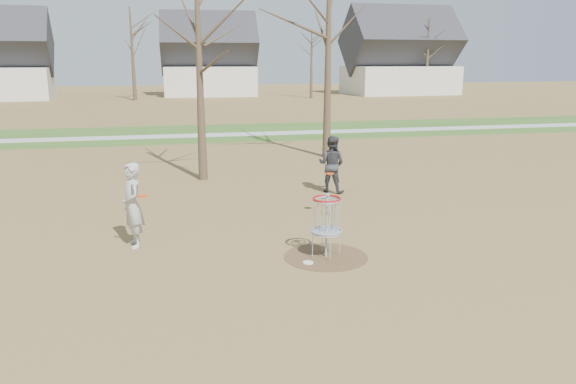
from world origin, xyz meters
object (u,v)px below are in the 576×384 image
at_px(disc_golf_basket, 327,216).
at_px(player_throwing, 331,164).
at_px(player_standing, 132,205).
at_px(disc_grounded, 308,263).

bearing_deg(disc_golf_basket, player_throwing, 72.29).
bearing_deg(disc_golf_basket, player_standing, 158.44).
distance_m(disc_grounded, disc_golf_basket, 1.06).
relative_size(player_standing, disc_golf_basket, 1.41).
height_order(player_throwing, disc_golf_basket, player_throwing).
bearing_deg(player_throwing, disc_golf_basket, 108.83).
height_order(player_standing, disc_golf_basket, player_standing).
bearing_deg(disc_grounded, player_throwing, 69.11).
xyz_separation_m(player_standing, disc_golf_basket, (4.01, -1.59, -0.04)).
bearing_deg(player_standing, disc_grounded, 45.19).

